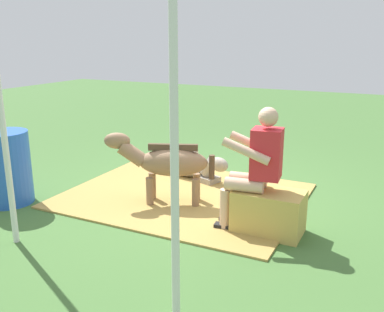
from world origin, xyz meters
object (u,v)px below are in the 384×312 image
(tent_pole_left, at_px, (175,163))
(tent_pole_right, at_px, (3,127))
(hay_bale, at_px, (268,212))
(pony_standing, at_px, (166,162))
(pony_lying, at_px, (187,164))
(water_barrel, at_px, (6,168))
(person_seated, at_px, (255,164))

(tent_pole_left, relative_size, tent_pole_right, 1.00)
(tent_pole_left, height_order, tent_pole_right, same)
(hay_bale, relative_size, pony_standing, 0.56)
(pony_lying, xyz_separation_m, water_barrel, (1.53, 1.91, 0.26))
(person_seated, relative_size, tent_pole_left, 0.56)
(person_seated, xyz_separation_m, tent_pole_left, (0.03, 1.69, 0.45))
(pony_standing, relative_size, tent_pole_right, 0.54)
(water_barrel, height_order, tent_pole_right, tent_pole_right)
(pony_lying, relative_size, water_barrel, 1.49)
(person_seated, distance_m, water_barrel, 3.07)
(hay_bale, bearing_deg, tent_pole_left, 83.50)
(person_seated, relative_size, pony_standing, 1.05)
(tent_pole_left, bearing_deg, hay_bale, -96.50)
(pony_standing, height_order, tent_pole_left, tent_pole_left)
(pony_lying, bearing_deg, water_barrel, 51.27)
(tent_pole_left, bearing_deg, water_barrel, -20.49)
(tent_pole_left, distance_m, tent_pole_right, 2.07)
(water_barrel, bearing_deg, hay_bale, -169.30)
(pony_standing, bearing_deg, pony_lying, -76.35)
(pony_standing, height_order, pony_lying, pony_standing)
(hay_bale, bearing_deg, pony_standing, -9.73)
(pony_lying, xyz_separation_m, tent_pole_left, (-1.43, 3.02, 1.00))
(pony_standing, bearing_deg, water_barrel, 24.89)
(person_seated, relative_size, pony_lying, 0.99)
(pony_lying, xyz_separation_m, tent_pole_right, (0.60, 2.66, 1.00))
(pony_lying, bearing_deg, pony_standing, 103.65)
(person_seated, distance_m, tent_pole_right, 2.50)
(water_barrel, bearing_deg, pony_standing, -155.11)
(pony_standing, relative_size, water_barrel, 1.41)
(hay_bale, xyz_separation_m, pony_standing, (1.37, -0.23, 0.31))
(hay_bale, relative_size, tent_pole_right, 0.30)
(pony_lying, distance_m, tent_pole_right, 2.90)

